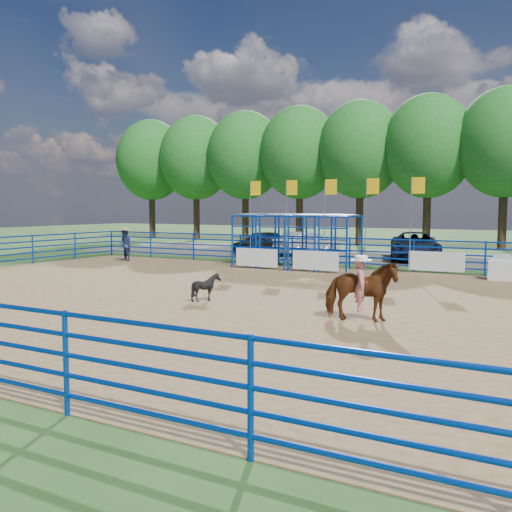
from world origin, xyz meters
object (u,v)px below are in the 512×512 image
object	(u,v)px
spectator_cowboy	(125,245)
car_b	(307,244)
horse_and_rider	(361,288)
car_a	(261,242)
announcer_table	(509,270)
car_c	(415,246)
calf	(206,287)

from	to	relation	value
spectator_cowboy	car_b	bearing A→B (deg)	49.06
horse_and_rider	car_b	size ratio (longest dim) A/B	0.55
car_a	car_b	world-z (taller)	car_a
announcer_table	spectator_cowboy	xyz separation A→B (m)	(-18.81, -1.33, 0.49)
car_c	horse_and_rider	bearing A→B (deg)	-96.93
car_a	car_c	size ratio (longest dim) A/B	0.76
horse_and_rider	car_a	size ratio (longest dim) A/B	0.56
calf	announcer_table	bearing A→B (deg)	-54.47
car_a	car_b	bearing A→B (deg)	15.22
announcer_table	calf	world-z (taller)	calf
car_c	car_a	bearing A→B (deg)	166.01
calf	car_a	world-z (taller)	car_a
announcer_table	car_a	distance (m)	16.17
horse_and_rider	calf	bearing A→B (deg)	172.61
announcer_table	car_c	world-z (taller)	car_c
car_a	car_c	bearing A→B (deg)	13.38
car_a	announcer_table	bearing A→B (deg)	-12.76
spectator_cowboy	car_c	world-z (taller)	spectator_cowboy
car_a	car_b	distance (m)	3.00
car_b	spectator_cowboy	bearing A→B (deg)	70.37
announcer_table	car_b	bearing A→B (deg)	150.15
car_c	spectator_cowboy	bearing A→B (deg)	-164.64
calf	car_c	distance (m)	17.07
spectator_cowboy	car_b	world-z (taller)	spectator_cowboy
car_c	announcer_table	bearing A→B (deg)	-68.29
announcer_table	horse_and_rider	size ratio (longest dim) A/B	0.64
car_b	calf	bearing A→B (deg)	124.95
spectator_cowboy	car_c	size ratio (longest dim) A/B	0.32
announcer_table	spectator_cowboy	world-z (taller)	spectator_cowboy
horse_and_rider	car_c	size ratio (longest dim) A/B	0.43
car_b	announcer_table	bearing A→B (deg)	171.46
horse_and_rider	car_a	bearing A→B (deg)	125.47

